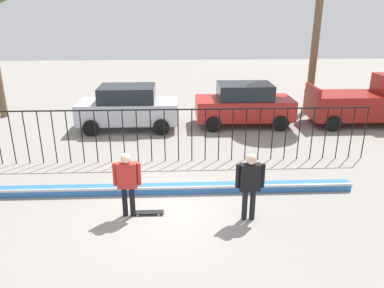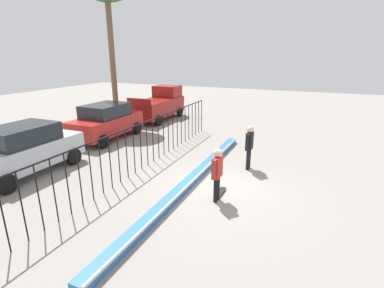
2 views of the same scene
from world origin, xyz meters
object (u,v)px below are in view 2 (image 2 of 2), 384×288
object	(u,v)px
skateboard	(220,192)
skateboarder	(217,170)
parked_car_red	(106,121)
camera_operator	(249,143)
parked_car_silver	(24,150)
pickup_truck	(159,104)

from	to	relation	value
skateboard	skateboarder	bearing A→B (deg)	161.31
parked_car_red	skateboarder	bearing A→B (deg)	-117.24
skateboarder	camera_operator	world-z (taller)	camera_operator
skateboard	parked_car_silver	bearing A→B (deg)	77.49
pickup_truck	skateboarder	bearing A→B (deg)	-147.44
camera_operator	parked_car_silver	distance (m)	8.71
skateboard	parked_car_silver	world-z (taller)	parked_car_silver
skateboarder	parked_car_red	size ratio (longest dim) A/B	0.40
skateboard	parked_car_silver	size ratio (longest dim) A/B	0.19
parked_car_red	pickup_truck	bearing A→B (deg)	0.44
parked_car_red	pickup_truck	distance (m)	5.56
camera_operator	pickup_truck	xyz separation A→B (m)	(6.84, 7.97, -0.04)
skateboard	pickup_truck	xyz separation A→B (m)	(9.39, 7.62, 0.98)
parked_car_silver	parked_car_red	distance (m)	5.16
camera_operator	pickup_truck	size ratio (longest dim) A/B	0.38
camera_operator	parked_car_silver	size ratio (longest dim) A/B	0.42
camera_operator	parked_car_red	size ratio (longest dim) A/B	0.42
skateboard	camera_operator	bearing A→B (deg)	-30.32
skateboarder	camera_operator	size ratio (longest dim) A/B	0.97
parked_car_red	skateboard	bearing A→B (deg)	-114.52
parked_car_silver	parked_car_red	size ratio (longest dim) A/B	1.00
skateboarder	parked_car_red	bearing A→B (deg)	72.90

